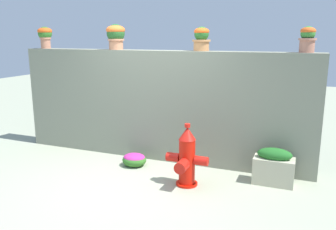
{
  "coord_description": "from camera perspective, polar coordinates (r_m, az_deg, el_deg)",
  "views": [
    {
      "loc": [
        2.31,
        -4.16,
        2.1
      ],
      "look_at": [
        0.25,
        1.08,
        0.83
      ],
      "focal_mm": 37.4,
      "sensor_mm": 36.0,
      "label": 1
    }
  ],
  "objects": [
    {
      "name": "ground_plane",
      "position": [
        5.2,
        -7.07,
        -11.16
      ],
      "size": [
        24.0,
        24.0,
        0.0
      ],
      "primitive_type": "plane",
      "color": "#969C84"
    },
    {
      "name": "stone_wall",
      "position": [
        6.02,
        -1.53,
        1.59
      ],
      "size": [
        5.19,
        0.36,
        1.87
      ],
      "primitive_type": "cube",
      "color": "gray",
      "rests_on": "ground"
    },
    {
      "name": "potted_plant_0",
      "position": [
        7.11,
        -19.4,
        12.23
      ],
      "size": [
        0.27,
        0.27,
        0.4
      ],
      "color": "tan",
      "rests_on": "stone_wall"
    },
    {
      "name": "potted_plant_1",
      "position": [
        6.25,
        -8.52,
        12.84
      ],
      "size": [
        0.33,
        0.33,
        0.43
      ],
      "color": "tan",
      "rests_on": "stone_wall"
    },
    {
      "name": "potted_plant_2",
      "position": [
        5.68,
        5.48,
        12.43
      ],
      "size": [
        0.29,
        0.29,
        0.38
      ],
      "color": "#BD7F4D",
      "rests_on": "stone_wall"
    },
    {
      "name": "potted_plant_3",
      "position": [
        5.43,
        21.8,
        11.6
      ],
      "size": [
        0.25,
        0.25,
        0.37
      ],
      "color": "#B6755F",
      "rests_on": "stone_wall"
    },
    {
      "name": "fire_hydrant",
      "position": [
        5.0,
        3.05,
        -7.06
      ],
      "size": [
        0.61,
        0.48,
        0.91
      ],
      "color": "red",
      "rests_on": "ground"
    },
    {
      "name": "flower_bush_left",
      "position": [
        5.85,
        -5.52,
        -7.18
      ],
      "size": [
        0.4,
        0.36,
        0.21
      ],
      "color": "#326D25",
      "rests_on": "ground"
    },
    {
      "name": "planter_box",
      "position": [
        5.31,
        16.86,
        -8.09
      ],
      "size": [
        0.57,
        0.3,
        0.54
      ],
      "color": "#B4B094",
      "rests_on": "ground"
    }
  ]
}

